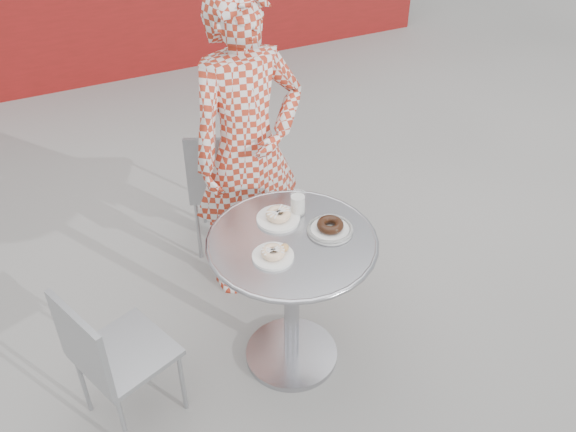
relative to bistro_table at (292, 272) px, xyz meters
name	(u,v)px	position (x,y,z in m)	size (l,w,h in m)	color
ground	(293,362)	(-0.01, -0.04, -0.59)	(60.00, 60.00, 0.00)	gray
bistro_table	(292,272)	(0.00, 0.00, 0.00)	(0.77, 0.77, 0.78)	#B4B4B9
chair_far	(228,207)	(0.04, 1.00, -0.33)	(0.53, 0.53, 0.85)	#9DA0A4
chair_left	(129,378)	(-0.81, 0.01, -0.35)	(0.49, 0.49, 0.79)	#9DA0A4
seated_person	(248,150)	(0.05, 0.66, 0.27)	(0.63, 0.41, 1.72)	#B0301B
plate_far	(278,216)	(0.00, 0.16, 0.21)	(0.20, 0.20, 0.05)	white
plate_near	(274,254)	(-0.12, -0.07, 0.21)	(0.18, 0.18, 0.05)	white
plate_checker	(330,228)	(0.18, -0.01, 0.21)	(0.21, 0.21, 0.05)	white
milk_cup	(298,204)	(0.11, 0.17, 0.24)	(0.07, 0.07, 0.11)	white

